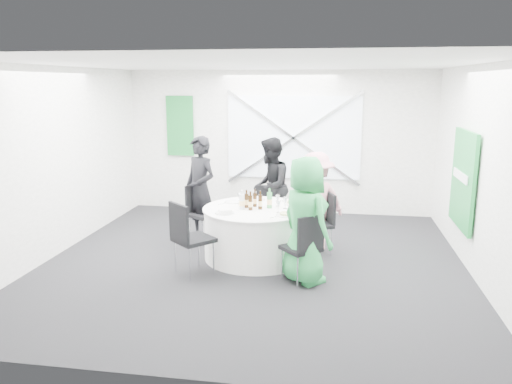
# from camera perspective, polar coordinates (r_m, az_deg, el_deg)

# --- Properties ---
(floor) EXTENTS (6.00, 6.00, 0.00)m
(floor) POSITION_cam_1_polar(r_m,az_deg,el_deg) (7.34, -0.25, -7.98)
(floor) COLOR black
(floor) RESTS_ON ground
(ceiling) EXTENTS (6.00, 6.00, 0.00)m
(ceiling) POSITION_cam_1_polar(r_m,az_deg,el_deg) (6.88, -0.27, 14.43)
(ceiling) COLOR silver
(ceiling) RESTS_ON wall_back
(wall_back) EXTENTS (6.00, 0.00, 6.00)m
(wall_back) POSITION_cam_1_polar(r_m,az_deg,el_deg) (9.92, 2.60, 5.70)
(wall_back) COLOR silver
(wall_back) RESTS_ON floor
(wall_front) EXTENTS (6.00, 0.00, 6.00)m
(wall_front) POSITION_cam_1_polar(r_m,az_deg,el_deg) (4.12, -7.14, -4.02)
(wall_front) COLOR silver
(wall_front) RESTS_ON floor
(wall_left) EXTENTS (0.00, 6.00, 6.00)m
(wall_left) POSITION_cam_1_polar(r_m,az_deg,el_deg) (8.03, -21.93, 3.22)
(wall_left) COLOR silver
(wall_left) RESTS_ON floor
(wall_right) EXTENTS (0.00, 6.00, 6.00)m
(wall_right) POSITION_cam_1_polar(r_m,az_deg,el_deg) (7.13, 24.26, 1.97)
(wall_right) COLOR silver
(wall_right) RESTS_ON floor
(window_panel) EXTENTS (2.60, 0.03, 1.60)m
(window_panel) POSITION_cam_1_polar(r_m,az_deg,el_deg) (9.84, 4.32, 6.21)
(window_panel) COLOR white
(window_panel) RESTS_ON wall_back
(window_brace_a) EXTENTS (2.63, 0.05, 1.84)m
(window_brace_a) POSITION_cam_1_polar(r_m,az_deg,el_deg) (9.80, 4.30, 6.18)
(window_brace_a) COLOR silver
(window_brace_a) RESTS_ON window_panel
(window_brace_b) EXTENTS (2.63, 0.05, 1.84)m
(window_brace_b) POSITION_cam_1_polar(r_m,az_deg,el_deg) (9.80, 4.30, 6.18)
(window_brace_b) COLOR silver
(window_brace_b) RESTS_ON window_panel
(green_banner) EXTENTS (0.55, 0.04, 1.20)m
(green_banner) POSITION_cam_1_polar(r_m,az_deg,el_deg) (10.26, -8.68, 7.48)
(green_banner) COLOR #156D29
(green_banner) RESTS_ON wall_back
(green_sign) EXTENTS (0.05, 1.20, 1.40)m
(green_sign) POSITION_cam_1_polar(r_m,az_deg,el_deg) (7.72, 22.59, 1.33)
(green_sign) COLOR #177F32
(green_sign) RESTS_ON wall_right
(banquet_table) EXTENTS (1.56, 1.56, 0.76)m
(banquet_table) POSITION_cam_1_polar(r_m,az_deg,el_deg) (7.40, 0.00, -4.69)
(banquet_table) COLOR silver
(banquet_table) RESTS_ON floor
(chair_back) EXTENTS (0.39, 0.40, 0.86)m
(chair_back) POSITION_cam_1_polar(r_m,az_deg,el_deg) (8.40, 1.20, -1.77)
(chair_back) COLOR black
(chair_back) RESTS_ON floor
(chair_back_left) EXTENTS (0.59, 0.58, 0.93)m
(chair_back_left) POSITION_cam_1_polar(r_m,az_deg,el_deg) (8.20, -6.41, -1.87)
(chair_back_left) COLOR black
(chair_back_left) RESTS_ON floor
(chair_back_right) EXTENTS (0.55, 0.55, 0.93)m
(chair_back_right) POSITION_cam_1_polar(r_m,az_deg,el_deg) (7.63, 7.61, -2.98)
(chair_back_right) COLOR black
(chair_back_right) RESTS_ON floor
(chair_front_right) EXTENTS (0.60, 0.60, 0.93)m
(chair_front_right) POSITION_cam_1_polar(r_m,az_deg,el_deg) (6.44, 5.60, -5.85)
(chair_front_right) COLOR black
(chair_front_right) RESTS_ON floor
(chair_front_left) EXTENTS (0.65, 0.66, 1.02)m
(chair_front_left) POSITION_cam_1_polar(r_m,az_deg,el_deg) (6.69, -7.83, -4.69)
(chair_front_left) COLOR black
(chair_front_left) RESTS_ON floor
(person_man_back_left) EXTENTS (0.75, 0.69, 1.72)m
(person_man_back_left) POSITION_cam_1_polar(r_m,az_deg,el_deg) (8.15, -6.39, 0.32)
(person_man_back_left) COLOR black
(person_man_back_left) RESTS_ON floor
(person_man_back) EXTENTS (0.47, 0.82, 1.66)m
(person_man_back) POSITION_cam_1_polar(r_m,az_deg,el_deg) (8.47, 1.63, 0.65)
(person_man_back) COLOR black
(person_man_back) RESTS_ON floor
(person_woman_pink) EXTENTS (1.08, 0.92, 1.53)m
(person_woman_pink) POSITION_cam_1_polar(r_m,az_deg,el_deg) (7.74, 6.83, -1.06)
(person_woman_pink) COLOR pink
(person_woman_pink) RESTS_ON floor
(person_woman_green) EXTENTS (0.94, 0.95, 1.66)m
(person_woman_green) POSITION_cam_1_polar(r_m,az_deg,el_deg) (6.43, 5.64, -3.24)
(person_woman_green) COLOR green
(person_woman_green) RESTS_ON floor
(plate_back) EXTENTS (0.29, 0.29, 0.01)m
(plate_back) POSITION_cam_1_polar(r_m,az_deg,el_deg) (7.79, -0.03, -0.87)
(plate_back) COLOR white
(plate_back) RESTS_ON banquet_table
(plate_back_left) EXTENTS (0.25, 0.25, 0.01)m
(plate_back_left) POSITION_cam_1_polar(r_m,az_deg,el_deg) (7.65, -2.68, -1.14)
(plate_back_left) COLOR white
(plate_back_left) RESTS_ON banquet_table
(plate_back_right) EXTENTS (0.27, 0.27, 0.04)m
(plate_back_right) POSITION_cam_1_polar(r_m,az_deg,el_deg) (7.56, 4.21, -1.25)
(plate_back_right) COLOR white
(plate_back_right) RESTS_ON banquet_table
(plate_front_right) EXTENTS (0.29, 0.29, 0.04)m
(plate_front_right) POSITION_cam_1_polar(r_m,az_deg,el_deg) (6.90, 3.51, -2.57)
(plate_front_right) COLOR white
(plate_front_right) RESTS_ON banquet_table
(plate_front_left) EXTENTS (0.27, 0.27, 0.01)m
(plate_front_left) POSITION_cam_1_polar(r_m,az_deg,el_deg) (7.02, -3.59, -2.38)
(plate_front_left) COLOR white
(plate_front_left) RESTS_ON banquet_table
(napkin) EXTENTS (0.21, 0.19, 0.05)m
(napkin) POSITION_cam_1_polar(r_m,az_deg,el_deg) (6.97, -3.53, -2.22)
(napkin) COLOR silver
(napkin) RESTS_ON plate_front_left
(beer_bottle_a) EXTENTS (0.06, 0.06, 0.27)m
(beer_bottle_a) POSITION_cam_1_polar(r_m,az_deg,el_deg) (7.29, -1.10, -1.01)
(beer_bottle_a) COLOR #371E0A
(beer_bottle_a) RESTS_ON banquet_table
(beer_bottle_b) EXTENTS (0.06, 0.06, 0.27)m
(beer_bottle_b) POSITION_cam_1_polar(r_m,az_deg,el_deg) (7.36, -0.13, -0.90)
(beer_bottle_b) COLOR #371E0A
(beer_bottle_b) RESTS_ON banquet_table
(beer_bottle_c) EXTENTS (0.06, 0.06, 0.27)m
(beer_bottle_c) POSITION_cam_1_polar(r_m,az_deg,el_deg) (7.21, 0.48, -1.17)
(beer_bottle_c) COLOR #371E0A
(beer_bottle_c) RESTS_ON banquet_table
(beer_bottle_d) EXTENTS (0.06, 0.06, 0.28)m
(beer_bottle_d) POSITION_cam_1_polar(r_m,az_deg,el_deg) (7.16, -0.64, -1.24)
(beer_bottle_d) COLOR #371E0A
(beer_bottle_d) RESTS_ON banquet_table
(green_water_bottle) EXTENTS (0.08, 0.08, 0.29)m
(green_water_bottle) POSITION_cam_1_polar(r_m,az_deg,el_deg) (7.28, 1.55, -0.97)
(green_water_bottle) COLOR green
(green_water_bottle) RESTS_ON banquet_table
(clear_water_bottle) EXTENTS (0.08, 0.08, 0.28)m
(clear_water_bottle) POSITION_cam_1_polar(r_m,az_deg,el_deg) (7.21, -1.63, -1.13)
(clear_water_bottle) COLOR silver
(clear_water_bottle) RESTS_ON banquet_table
(wine_glass_a) EXTENTS (0.07, 0.07, 0.17)m
(wine_glass_a) POSITION_cam_1_polar(r_m,az_deg,el_deg) (7.50, -1.89, -0.47)
(wine_glass_a) COLOR white
(wine_glass_a) RESTS_ON banquet_table
(wine_glass_b) EXTENTS (0.07, 0.07, 0.17)m
(wine_glass_b) POSITION_cam_1_polar(r_m,az_deg,el_deg) (7.02, 2.56, -1.38)
(wine_glass_b) COLOR white
(wine_glass_b) RESTS_ON banquet_table
(wine_glass_c) EXTENTS (0.07, 0.07, 0.17)m
(wine_glass_c) POSITION_cam_1_polar(r_m,az_deg,el_deg) (7.39, 2.49, -0.68)
(wine_glass_c) COLOR white
(wine_glass_c) RESTS_ON banquet_table
(wine_glass_d) EXTENTS (0.07, 0.07, 0.17)m
(wine_glass_d) POSITION_cam_1_polar(r_m,az_deg,el_deg) (7.25, 3.36, -0.95)
(wine_glass_d) COLOR white
(wine_glass_d) RESTS_ON banquet_table
(fork_a) EXTENTS (0.10, 0.13, 0.01)m
(fork_a) POSITION_cam_1_polar(r_m,az_deg,el_deg) (6.80, 2.07, -2.89)
(fork_a) COLOR silver
(fork_a) RESTS_ON banquet_table
(knife_a) EXTENTS (0.11, 0.13, 0.01)m
(knife_a) POSITION_cam_1_polar(r_m,az_deg,el_deg) (7.03, 4.04, -2.40)
(knife_a) COLOR silver
(knife_a) RESTS_ON banquet_table
(fork_b) EXTENTS (0.08, 0.14, 0.01)m
(fork_b) POSITION_cam_1_polar(r_m,az_deg,el_deg) (7.34, 4.50, -1.77)
(fork_b) COLOR silver
(fork_b) RESTS_ON banquet_table
(knife_b) EXTENTS (0.09, 0.13, 0.01)m
(knife_b) POSITION_cam_1_polar(r_m,az_deg,el_deg) (7.68, 3.24, -1.12)
(knife_b) COLOR silver
(knife_b) RESTS_ON banquet_table
(fork_c) EXTENTS (0.10, 0.13, 0.01)m
(fork_c) POSITION_cam_1_polar(r_m,az_deg,el_deg) (7.80, -1.98, -0.90)
(fork_c) COLOR silver
(fork_c) RESTS_ON banquet_table
(knife_c) EXTENTS (0.09, 0.13, 0.01)m
(knife_c) POSITION_cam_1_polar(r_m,az_deg,el_deg) (7.56, -3.95, -1.36)
(knife_c) COLOR silver
(knife_c) RESTS_ON banquet_table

